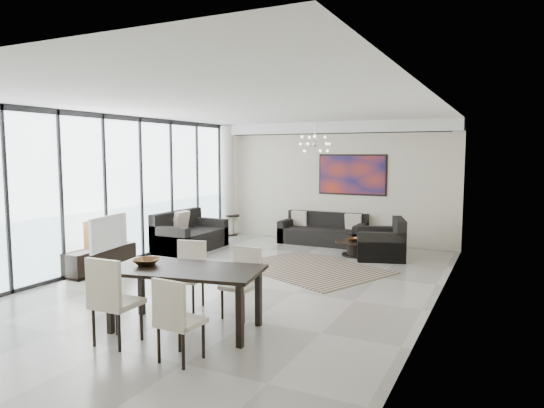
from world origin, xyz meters
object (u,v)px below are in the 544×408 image
Objects in this scene: coffee_table at (356,247)px; sofa_main at (323,233)px; dining_table at (185,275)px; tv_console at (101,260)px; television at (103,232)px.

sofa_main is at bearing 138.61° from coffee_table.
dining_table is (0.46, -6.12, 0.44)m from sofa_main.
tv_console is 0.56m from television.
television is at bearing -119.43° from sofa_main.
sofa_main reaches higher than tv_console.
tv_console is 1.35× the size of television.
dining_table reaches higher than sofa_main.
tv_console is 0.72× the size of dining_table.
sofa_main reaches higher than coffee_table.
dining_table reaches higher than coffee_table.
coffee_table is at bearing -56.76° from television.
coffee_table is 0.45× the size of sofa_main.
dining_table is at bearing -129.33° from television.
dining_table is at bearing -28.36° from tv_console.
tv_console is (-3.80, -3.44, 0.05)m from coffee_table.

